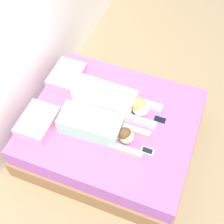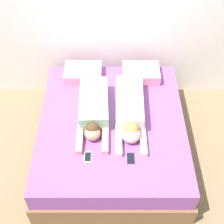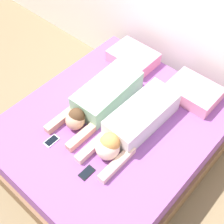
% 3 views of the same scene
% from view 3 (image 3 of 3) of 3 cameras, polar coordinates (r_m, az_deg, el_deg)
% --- Properties ---
extents(ground_plane, '(12.00, 12.00, 0.00)m').
position_cam_3_polar(ground_plane, '(3.39, 0.00, -7.68)').
color(ground_plane, '#7F6B4C').
extents(wall_back, '(12.00, 0.06, 2.60)m').
position_cam_3_polar(wall_back, '(3.18, 15.03, 19.18)').
color(wall_back, white).
rests_on(wall_back, ground_plane).
extents(bed, '(1.77, 2.04, 0.56)m').
position_cam_3_polar(bed, '(3.15, 0.00, -5.04)').
color(bed, brown).
rests_on(bed, ground_plane).
extents(pillow_head_left, '(0.49, 0.37, 0.14)m').
position_cam_3_polar(pillow_head_left, '(3.45, 3.87, 9.91)').
color(pillow_head_left, pink).
rests_on(pillow_head_left, bed).
extents(pillow_head_right, '(0.49, 0.37, 0.14)m').
position_cam_3_polar(pillow_head_right, '(3.18, 14.68, 3.56)').
color(pillow_head_right, pink).
rests_on(pillow_head_right, bed).
extents(person_left, '(0.36, 1.03, 0.22)m').
position_cam_3_polar(person_left, '(2.98, -1.99, 2.54)').
color(person_left, '#8CBF99').
rests_on(person_left, bed).
extents(person_right, '(0.34, 1.07, 0.24)m').
position_cam_3_polar(person_right, '(2.78, 3.94, -2.12)').
color(person_right, silver).
rests_on(person_right, bed).
extents(cell_phone_left, '(0.08, 0.14, 0.01)m').
position_cam_3_polar(cell_phone_left, '(2.84, -10.98, -5.21)').
color(cell_phone_left, silver).
rests_on(cell_phone_left, bed).
extents(cell_phone_right, '(0.08, 0.14, 0.01)m').
position_cam_3_polar(cell_phone_right, '(2.63, -4.63, -11.00)').
color(cell_phone_right, black).
rests_on(cell_phone_right, bed).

